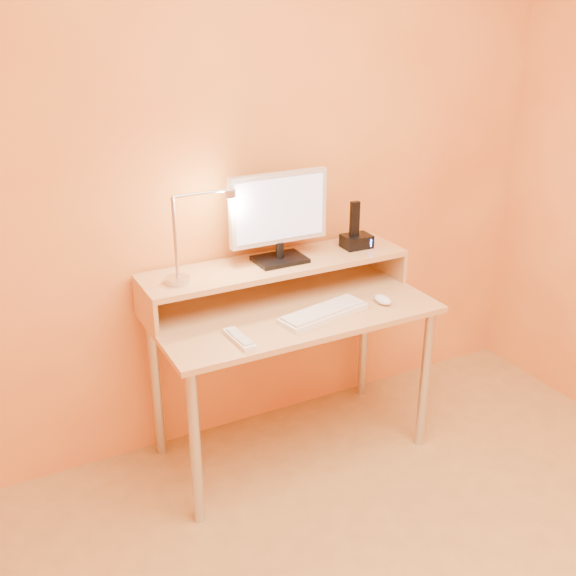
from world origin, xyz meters
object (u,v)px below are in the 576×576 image
lamp_base (178,280)px  phone_dock (357,241)px  remote_control (239,339)px  mouse (383,299)px  monitor_panel (279,208)px  keyboard (323,314)px

lamp_base → phone_dock: phone_dock is taller
phone_dock → remote_control: size_ratio=0.67×
mouse → monitor_panel: bearing=141.5°
phone_dock → keyboard: size_ratio=0.33×
monitor_panel → remote_control: bearing=-135.4°
lamp_base → mouse: 0.88m
lamp_base → keyboard: size_ratio=0.25×
keyboard → remote_control: (-0.40, -0.05, -0.00)m
phone_dock → mouse: phone_dock is taller
lamp_base → phone_dock: size_ratio=0.77×
lamp_base → keyboard: 0.61m
monitor_panel → lamp_base: (-0.48, -0.04, -0.23)m
monitor_panel → lamp_base: bearing=-175.0°
mouse → remote_control: (-0.69, -0.04, -0.01)m
remote_control → phone_dock: bearing=20.8°
keyboard → lamp_base: bearing=143.3°
monitor_panel → mouse: monitor_panel is taller
lamp_base → phone_dock: bearing=2.0°
remote_control → mouse: bearing=0.2°
lamp_base → mouse: (0.83, -0.26, -0.16)m
monitor_panel → phone_dock: 0.45m
phone_dock → keyboard: phone_dock is taller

